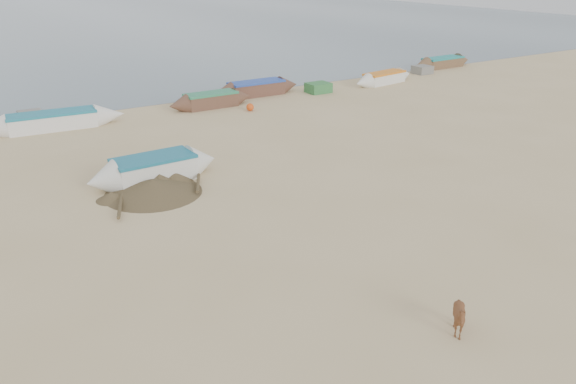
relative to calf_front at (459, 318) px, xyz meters
name	(u,v)px	position (x,y,z in m)	size (l,w,h in m)	color
ground	(364,270)	(0.06, 3.48, -0.48)	(140.00, 140.00, 0.00)	tan
calf_front	(459,318)	(0.00, 0.00, 0.00)	(0.77, 0.87, 0.95)	brown
near_canoe	(154,169)	(-2.48, 13.33, 0.03)	(5.30, 1.47, 1.01)	silver
debris_pile	(153,187)	(-2.99, 12.14, -0.21)	(3.66, 3.66, 0.54)	brown
waterline_canoes	(122,109)	(-0.53, 23.80, -0.05)	(57.36, 4.08, 0.94)	brown
beach_clutter	(202,102)	(4.18, 23.64, -0.18)	(44.92, 5.19, 0.64)	#2E663D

